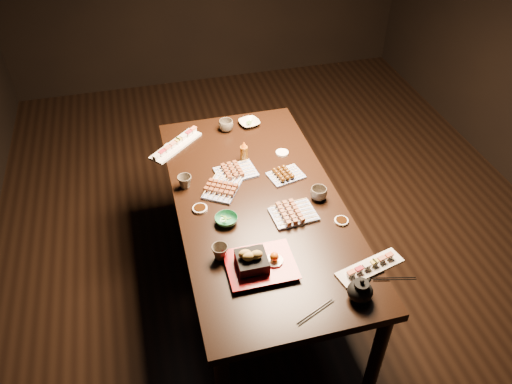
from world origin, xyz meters
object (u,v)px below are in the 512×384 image
yakitori_plate_left (222,185)px  teacup_far_left (185,182)px  edamame_bowl_green (226,220)px  sushi_platter_far (176,144)px  teacup_far_right (226,126)px  condiment_bottle (244,152)px  sushi_platter_near (370,265)px  teacup_near_left (220,252)px  dining_table (258,247)px  teapot (360,289)px  tempura_tray (261,259)px  teacup_mid_right (319,194)px  yakitori_plate_right (294,211)px  yakitori_plate_center (236,169)px  edamame_bowl_cream (249,123)px

yakitori_plate_left → teacup_far_left: teacup_far_left is taller
edamame_bowl_green → sushi_platter_far: bearing=102.3°
edamame_bowl_green → teacup_far_right: bearing=78.0°
condiment_bottle → sushi_platter_near: bearing=-68.8°
yakitori_plate_left → edamame_bowl_green: yakitori_plate_left is taller
yakitori_plate_left → teacup_near_left: size_ratio=2.85×
teacup_near_left → yakitori_plate_left: bearing=77.0°
edamame_bowl_green → teacup_far_left: bearing=115.8°
dining_table → teapot: 0.91m
yakitori_plate_left → tempura_tray: (0.06, -0.62, 0.03)m
teacup_near_left → teacup_far_right: 1.12m
sushi_platter_near → teacup_mid_right: 0.54m
yakitori_plate_left → tempura_tray: tempura_tray is taller
yakitori_plate_right → edamame_bowl_green: bearing=169.2°
sushi_platter_near → yakitori_plate_right: 0.51m
sushi_platter_near → yakitori_plate_center: (-0.46, 0.88, 0.01)m
edamame_bowl_cream → teapot: (0.13, -1.51, 0.04)m
sushi_platter_far → edamame_bowl_cream: (0.51, 0.12, -0.01)m
sushi_platter_near → teacup_near_left: (-0.68, 0.25, 0.02)m
teacup_mid_right → condiment_bottle: (-0.32, 0.44, 0.03)m
tempura_tray → teacup_mid_right: (0.44, 0.40, -0.02)m
yakitori_plate_right → tempura_tray: bearing=-135.3°
teacup_mid_right → teacup_far_right: (-0.35, 0.80, 0.00)m
teapot → sushi_platter_near: bearing=18.6°
tempura_tray → edamame_bowl_cream: bearing=79.0°
dining_table → teacup_far_left: (-0.37, 0.22, 0.41)m
yakitori_plate_center → edamame_bowl_cream: size_ratio=1.76×
sushi_platter_near → edamame_bowl_cream: 1.39m
yakitori_plate_center → teacup_far_left: bearing=-178.7°
sushi_platter_near → teacup_far_left: (-0.76, 0.83, 0.02)m
yakitori_plate_center → teacup_near_left: 0.67m
yakitori_plate_right → teapot: (0.12, -0.59, 0.03)m
yakitori_plate_right → edamame_bowl_green: size_ratio=1.96×
yakitori_plate_right → teacup_far_right: size_ratio=2.47×
dining_table → teacup_far_left: size_ratio=22.25×
sushi_platter_near → dining_table: bearing=108.6°
teacup_near_left → teacup_mid_right: teacup_near_left is taller
yakitori_plate_center → teacup_far_right: 0.46m
yakitori_plate_center → condiment_bottle: (0.08, 0.11, 0.04)m
sushi_platter_near → sushi_platter_far: bearing=107.7°
dining_table → sushi_platter_far: sushi_platter_far is taller
teapot → teacup_far_right: bearing=69.2°
yakitori_plate_left → teacup_near_left: bearing=-160.5°
edamame_bowl_green → teacup_mid_right: size_ratio=1.30×
dining_table → yakitori_plate_left: yakitori_plate_left is taller
tempura_tray → teacup_mid_right: size_ratio=3.54×
condiment_bottle → teacup_near_left: bearing=-112.1°
condiment_bottle → yakitori_plate_center: bearing=-125.7°
yakitori_plate_right → edamame_bowl_cream: 0.92m
yakitori_plate_right → tempura_tray: 0.41m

